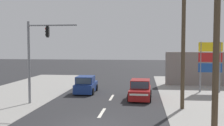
# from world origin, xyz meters

# --- Properties ---
(lane_dash_mid) EXTENTS (0.20, 2.40, 0.01)m
(lane_dash_mid) POSITION_xyz_m (0.00, 3.00, 0.00)
(lane_dash_mid) COLOR silver
(lane_dash_mid) RESTS_ON ground
(lane_dash_far) EXTENTS (0.20, 2.40, 0.01)m
(lane_dash_far) POSITION_xyz_m (0.00, 8.00, 0.00)
(lane_dash_far) COLOR silver
(lane_dash_far) RESTS_ON ground
(utility_pole_foreground_right) EXTENTS (3.78, 0.47, 10.85)m
(utility_pole_foreground_right) POSITION_xyz_m (5.44, -1.88, 5.80)
(utility_pole_foreground_right) COLOR #4C3D2B
(utility_pole_foreground_right) RESTS_ON ground
(utility_pole_midground_right) EXTENTS (1.80, 0.26, 10.29)m
(utility_pole_midground_right) POSITION_xyz_m (5.18, 4.65, 5.39)
(utility_pole_midground_right) COLOR #4C3D2B
(utility_pole_midground_right) RESTS_ON ground
(traffic_signal_mast) EXTENTS (3.69, 0.44, 6.00)m
(traffic_signal_mast) POSITION_xyz_m (-5.17, 5.07, 3.83)
(traffic_signal_mast) COLOR slate
(traffic_signal_mast) RESTS_ON ground
(shopping_plaza_sign) EXTENTS (2.10, 0.16, 4.60)m
(shopping_plaza_sign) POSITION_xyz_m (8.62, 11.61, 2.98)
(shopping_plaza_sign) COLOR slate
(shopping_plaza_sign) RESTS_ON ground
(shopfront_wall_far) EXTENTS (12.00, 1.00, 3.60)m
(shopfront_wall_far) POSITION_xyz_m (11.00, 16.00, 1.80)
(shopfront_wall_far) COLOR gray
(shopfront_wall_far) RESTS_ON ground
(hatchback_kerbside_parked) EXTENTS (1.88, 3.69, 1.53)m
(hatchback_kerbside_parked) POSITION_xyz_m (2.33, 7.73, 0.70)
(hatchback_kerbside_parked) COLOR maroon
(hatchback_kerbside_parked) RESTS_ON ground
(hatchback_oncoming_near) EXTENTS (1.86, 3.68, 1.53)m
(hatchback_oncoming_near) POSITION_xyz_m (-2.59, 9.97, 0.70)
(hatchback_oncoming_near) COLOR navy
(hatchback_oncoming_near) RESTS_ON ground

